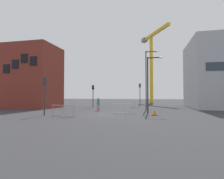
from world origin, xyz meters
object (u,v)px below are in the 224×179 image
object	(u,v)px
pedestrian_walking	(98,103)
traffic_cone_striped	(155,113)
streetlamp_tall	(148,76)
traffic_light_near	(93,92)
traffic_light_median	(140,91)
streetlamp_short	(150,79)
construction_crane	(152,57)
traffic_light_corner	(45,90)

from	to	relation	value
pedestrian_walking	traffic_cone_striped	size ratio (longest dim) A/B	2.98
streetlamp_tall	pedestrian_walking	distance (m)	7.55
traffic_light_near	traffic_cone_striped	xyz separation A→B (m)	(9.61, -9.64, -2.19)
traffic_light_median	streetlamp_short	bearing A→B (deg)	-81.88
traffic_cone_striped	pedestrian_walking	bearing A→B (deg)	153.66
streetlamp_short	streetlamp_tall	bearing A→B (deg)	94.46
construction_crane	traffic_light_median	bearing A→B (deg)	-97.89
traffic_light_corner	traffic_light_median	bearing A→B (deg)	65.63
construction_crane	pedestrian_walking	xyz separation A→B (m)	(-6.70, -28.19, -11.52)
streetlamp_tall	traffic_light_corner	size ratio (longest dim) A/B	2.13
streetlamp_tall	construction_crane	bearing A→B (deg)	88.53
traffic_light_median	traffic_cone_striped	world-z (taller)	traffic_light_median
streetlamp_tall	traffic_light_corner	distance (m)	13.20
streetlamp_short	traffic_light_median	bearing A→B (deg)	98.12
construction_crane	traffic_light_corner	xyz separation A→B (m)	(-10.38, -34.16, -10.01)
streetlamp_short	traffic_light_corner	xyz separation A→B (m)	(-10.05, -4.61, -1.22)
streetlamp_tall	traffic_light_corner	bearing A→B (deg)	-138.31
streetlamp_tall	traffic_light_median	world-z (taller)	streetlamp_tall
traffic_light_median	traffic_light_corner	xyz separation A→B (m)	(-8.14, -17.97, -0.27)
construction_crane	traffic_cone_striped	world-z (taller)	construction_crane
construction_crane	streetlamp_tall	distance (m)	26.69
construction_crane	streetlamp_short	xyz separation A→B (m)	(-0.34, -29.55, -8.79)
streetlamp_short	traffic_cone_striped	bearing A→B (deg)	-77.41
streetlamp_tall	traffic_light_corner	world-z (taller)	streetlamp_tall
streetlamp_short	traffic_light_near	bearing A→B (deg)	140.23
streetlamp_tall	traffic_cone_striped	bearing A→B (deg)	-82.80
traffic_light_corner	pedestrian_walking	size ratio (longest dim) A/B	2.15
construction_crane	traffic_cone_striped	bearing A→B (deg)	-89.79
streetlamp_tall	traffic_light_median	distance (m)	9.62
streetlamp_short	pedestrian_walking	distance (m)	7.06
streetlamp_short	traffic_light_corner	distance (m)	11.12
streetlamp_tall	streetlamp_short	size ratio (longest dim) A/B	1.27
pedestrian_walking	traffic_cone_striped	world-z (taller)	pedestrian_walking
construction_crane	streetlamp_short	size ratio (longest dim) A/B	3.04
construction_crane	streetlamp_tall	xyz separation A→B (m)	(-0.65, -25.49, -7.91)
traffic_light_corner	traffic_cone_striped	distance (m)	11.04
traffic_light_corner	traffic_light_near	bearing A→B (deg)	85.82
traffic_light_near	streetlamp_tall	bearing A→B (deg)	-21.94
traffic_light_median	pedestrian_walking	bearing A→B (deg)	-110.38
streetlamp_tall	streetlamp_short	xyz separation A→B (m)	(0.32, -4.06, -0.89)
traffic_cone_striped	streetlamp_short	bearing A→B (deg)	102.59
streetlamp_tall	traffic_cone_striped	xyz separation A→B (m)	(0.77, -6.09, -4.35)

